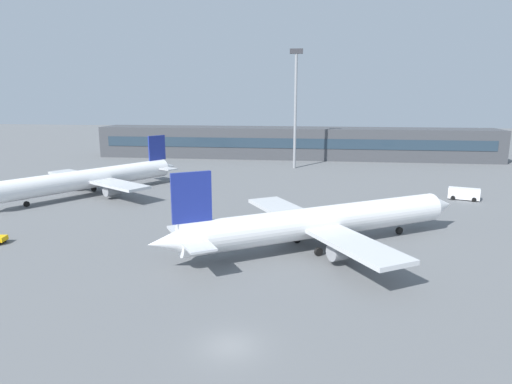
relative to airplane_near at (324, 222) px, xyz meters
name	(u,v)px	position (x,y,z in m)	size (l,w,h in m)	color
ground_plane	(276,211)	(-7.26, 16.66, -3.20)	(400.00, 400.00, 0.00)	slate
terminal_building	(294,143)	(-7.26, 79.47, 1.30)	(116.10, 12.13, 9.00)	#3F4247
airplane_near	(324,222)	(0.00, 0.00, 0.00)	(37.70, 27.52, 10.50)	white
airplane_mid	(89,179)	(-42.64, 23.65, -0.13)	(26.20, 35.83, 10.06)	white
service_van_white	(464,194)	(25.45, 28.68, -2.09)	(5.56, 3.51, 2.08)	white
floodlight_tower_west	(295,102)	(-6.16, 60.40, 13.59)	(3.20, 0.80, 29.43)	gray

